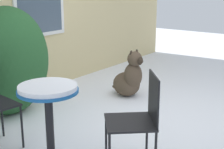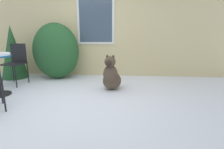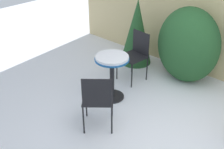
% 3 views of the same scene
% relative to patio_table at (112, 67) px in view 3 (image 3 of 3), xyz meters
% --- Properties ---
extents(ground_plane, '(16.00, 16.00, 0.00)m').
position_rel_patio_table_xyz_m(ground_plane, '(1.45, -0.29, -0.62)').
color(ground_plane, white).
extents(shrub_left, '(1.22, 0.85, 1.46)m').
position_rel_patio_table_xyz_m(shrub_left, '(0.63, 1.43, 0.11)').
color(shrub_left, '#235128').
rests_on(shrub_left, ground_plane).
extents(evergreen_bush, '(0.67, 0.67, 1.40)m').
position_rel_patio_table_xyz_m(evergreen_bush, '(-0.55, 1.39, 0.08)').
color(evergreen_bush, '#235128').
rests_on(evergreen_bush, ground_plane).
extents(patio_table, '(0.59, 0.59, 0.82)m').
position_rel_patio_table_xyz_m(patio_table, '(0.00, 0.00, 0.00)').
color(patio_table, black).
rests_on(patio_table, ground_plane).
extents(patio_chair_near_table, '(0.50, 0.50, 0.95)m').
position_rel_patio_table_xyz_m(patio_chair_near_table, '(-0.12, 0.80, -0.07)').
color(patio_chair_near_table, black).
rests_on(patio_chair_near_table, ground_plane).
extents(patio_chair_far_side, '(0.64, 0.64, 0.95)m').
position_rel_patio_table_xyz_m(patio_chair_far_side, '(0.41, -0.76, -0.07)').
color(patio_chair_far_side, black).
rests_on(patio_chair_far_side, ground_plane).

